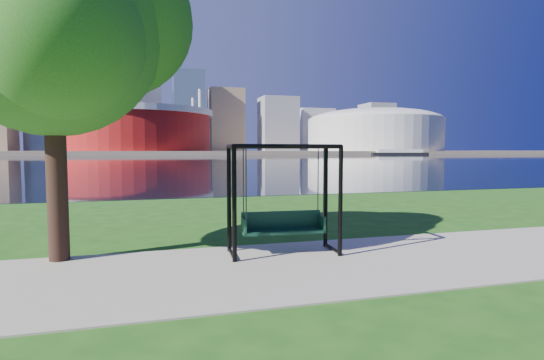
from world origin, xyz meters
name	(u,v)px	position (x,y,z in m)	size (l,w,h in m)	color
ground	(262,263)	(0.00, 0.00, 0.00)	(900.00, 900.00, 0.00)	#1E5114
path	(269,268)	(0.00, -0.50, 0.01)	(120.00, 4.00, 0.03)	#9E937F
river	(160,159)	(0.00, 102.00, 0.01)	(900.00, 180.00, 0.02)	black
far_bank	(154,152)	(0.00, 306.00, 1.00)	(900.00, 228.00, 2.00)	#937F60
stadium	(136,128)	(-10.00, 235.00, 14.23)	(83.00, 83.00, 32.00)	maroon
arena	(374,129)	(135.00, 235.00, 15.87)	(84.00, 84.00, 26.56)	beige
skyline	(147,105)	(-4.27, 319.39, 35.89)	(392.00, 66.00, 96.50)	gray
swing	(283,202)	(0.60, 0.53, 1.16)	(2.39, 1.15, 2.39)	black
park_tree	(49,19)	(-4.01, 1.29, 4.84)	(5.61, 5.07, 6.97)	black
barge	(399,152)	(122.88, 187.58, 1.31)	(29.96, 14.44, 2.90)	black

